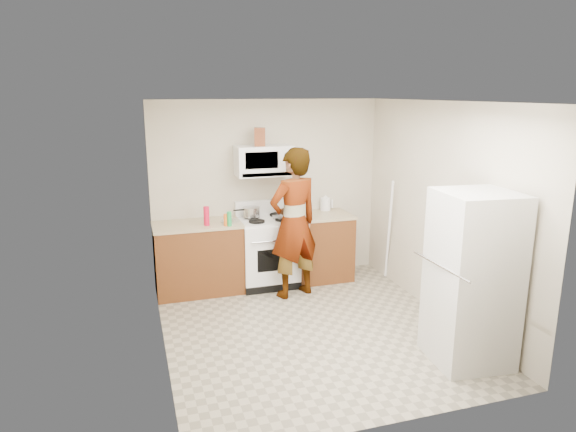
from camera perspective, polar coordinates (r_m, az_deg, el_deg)
name	(u,v)px	position (r m, az deg, el deg)	size (l,w,h in m)	color
floor	(311,328)	(5.92, 2.53, -12.37)	(3.60, 3.60, 0.00)	gray
back_wall	(268,191)	(7.16, -2.23, 2.81)	(3.20, 0.02, 2.50)	beige
right_wall	(441,211)	(6.20, 16.61, 0.54)	(0.02, 3.60, 2.50)	beige
cabinet_left	(198,259)	(6.88, -9.92, -4.73)	(1.12, 0.62, 0.90)	brown
counter_left	(197,225)	(6.75, -10.08, -0.96)	(1.14, 0.64, 0.04)	tan
cabinet_right	(321,248)	(7.28, 3.64, -3.52)	(0.80, 0.62, 0.90)	brown
counter_right	(321,215)	(7.16, 3.69, 0.06)	(0.82, 0.64, 0.04)	tan
gas_range	(267,250)	(7.03, -2.30, -3.82)	(0.76, 0.65, 1.13)	white
microwave	(264,161)	(6.89, -2.67, 6.17)	(0.76, 0.38, 0.40)	white
person	(294,223)	(6.52, 0.65, -0.82)	(0.71, 0.46, 1.93)	tan
fridge	(472,279)	(5.26, 19.79, -6.59)	(0.70, 0.70, 1.70)	white
kettle	(325,204)	(7.39, 4.17, 1.34)	(0.15, 0.15, 0.18)	white
jug	(260,137)	(6.79, -3.17, 8.77)	(0.14, 0.14, 0.24)	brown
saucepan	(251,212)	(6.93, -4.09, 0.43)	(0.22, 0.22, 0.12)	#B4B4B9
tray	(283,217)	(6.90, -0.51, -0.10)	(0.25, 0.16, 0.05)	silver
bottle_spray	(206,216)	(6.60, -9.05, 0.00)	(0.07, 0.07, 0.25)	red
bottle_hot_sauce	(226,220)	(6.55, -6.95, -0.44)	(0.05, 0.05, 0.15)	orange
bottle_green_cap	(229,219)	(6.54, -6.54, -0.32)	(0.06, 0.06, 0.19)	#1A9445
pot_lid	(230,221)	(6.79, -6.46, -0.55)	(0.26, 0.26, 0.01)	white
broom	(389,230)	(7.22, 11.16, -1.59)	(0.03, 0.03, 1.46)	white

